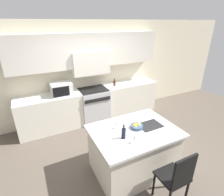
{
  "coord_description": "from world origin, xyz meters",
  "views": [
    {
      "loc": [
        -1.53,
        -2.58,
        2.65
      ],
      "look_at": [
        -0.02,
        0.46,
        1.16
      ],
      "focal_mm": 28.0,
      "sensor_mm": 36.0,
      "label": 1
    }
  ],
  "objects_px": {
    "wine_bottle": "(124,133)",
    "fruit_bowl": "(136,126)",
    "range_stove": "(94,105)",
    "island_chair": "(177,176)",
    "wine_glass_far": "(117,123)",
    "wine_glass_near": "(135,137)",
    "oil_bottle_on_counter": "(115,83)",
    "microwave": "(61,89)"
  },
  "relations": [
    {
      "from": "wine_bottle",
      "to": "fruit_bowl",
      "type": "distance_m",
      "value": 0.39
    },
    {
      "from": "range_stove",
      "to": "island_chair",
      "type": "distance_m",
      "value": 2.99
    },
    {
      "from": "wine_glass_far",
      "to": "fruit_bowl",
      "type": "relative_size",
      "value": 0.76
    },
    {
      "from": "wine_bottle",
      "to": "island_chair",
      "type": "bearing_deg",
      "value": -58.31
    },
    {
      "from": "wine_glass_near",
      "to": "range_stove",
      "type": "bearing_deg",
      "value": 84.64
    },
    {
      "from": "wine_bottle",
      "to": "oil_bottle_on_counter",
      "type": "xyz_separation_m",
      "value": [
        0.98,
        2.21,
        0.02
      ]
    },
    {
      "from": "range_stove",
      "to": "wine_glass_far",
      "type": "xyz_separation_m",
      "value": [
        -0.28,
        -1.93,
        0.55
      ]
    },
    {
      "from": "wine_bottle",
      "to": "oil_bottle_on_counter",
      "type": "height_order",
      "value": "wine_bottle"
    },
    {
      "from": "island_chair",
      "to": "oil_bottle_on_counter",
      "type": "distance_m",
      "value": 3.05
    },
    {
      "from": "microwave",
      "to": "wine_glass_far",
      "type": "distance_m",
      "value": 2.03
    },
    {
      "from": "fruit_bowl",
      "to": "oil_bottle_on_counter",
      "type": "relative_size",
      "value": 1.07
    },
    {
      "from": "island_chair",
      "to": "fruit_bowl",
      "type": "distance_m",
      "value": 0.99
    },
    {
      "from": "range_stove",
      "to": "wine_bottle",
      "type": "bearing_deg",
      "value": -98.16
    },
    {
      "from": "wine_glass_far",
      "to": "oil_bottle_on_counter",
      "type": "xyz_separation_m",
      "value": [
        0.94,
        1.92,
        0.0
      ]
    },
    {
      "from": "range_stove",
      "to": "oil_bottle_on_counter",
      "type": "relative_size",
      "value": 4.48
    },
    {
      "from": "range_stove",
      "to": "fruit_bowl",
      "type": "distance_m",
      "value": 2.13
    },
    {
      "from": "microwave",
      "to": "range_stove",
      "type": "bearing_deg",
      "value": -1.28
    },
    {
      "from": "wine_bottle",
      "to": "wine_glass_far",
      "type": "distance_m",
      "value": 0.3
    },
    {
      "from": "wine_bottle",
      "to": "wine_glass_far",
      "type": "bearing_deg",
      "value": 82.03
    },
    {
      "from": "island_chair",
      "to": "fruit_bowl",
      "type": "height_order",
      "value": "island_chair"
    },
    {
      "from": "island_chair",
      "to": "wine_bottle",
      "type": "relative_size",
      "value": 3.94
    },
    {
      "from": "microwave",
      "to": "wine_glass_far",
      "type": "relative_size",
      "value": 2.96
    },
    {
      "from": "microwave",
      "to": "wine_bottle",
      "type": "distance_m",
      "value": 2.31
    },
    {
      "from": "microwave",
      "to": "fruit_bowl",
      "type": "distance_m",
      "value": 2.27
    },
    {
      "from": "microwave",
      "to": "wine_glass_near",
      "type": "relative_size",
      "value": 2.96
    },
    {
      "from": "wine_bottle",
      "to": "wine_glass_near",
      "type": "xyz_separation_m",
      "value": [
        0.09,
        -0.18,
        0.02
      ]
    },
    {
      "from": "fruit_bowl",
      "to": "island_chair",
      "type": "bearing_deg",
      "value": -82.85
    },
    {
      "from": "microwave",
      "to": "wine_bottle",
      "type": "height_order",
      "value": "microwave"
    },
    {
      "from": "fruit_bowl",
      "to": "oil_bottle_on_counter",
      "type": "xyz_separation_m",
      "value": [
        0.62,
        2.06,
        0.09
      ]
    },
    {
      "from": "fruit_bowl",
      "to": "oil_bottle_on_counter",
      "type": "bearing_deg",
      "value": 73.17
    },
    {
      "from": "island_chair",
      "to": "wine_glass_near",
      "type": "bearing_deg",
      "value": 123.11
    },
    {
      "from": "wine_bottle",
      "to": "wine_glass_near",
      "type": "distance_m",
      "value": 0.21
    },
    {
      "from": "wine_bottle",
      "to": "fruit_bowl",
      "type": "relative_size",
      "value": 1.13
    },
    {
      "from": "wine_bottle",
      "to": "fruit_bowl",
      "type": "xyz_separation_m",
      "value": [
        0.35,
        0.15,
        -0.06
      ]
    },
    {
      "from": "wine_glass_near",
      "to": "oil_bottle_on_counter",
      "type": "xyz_separation_m",
      "value": [
        0.88,
        2.4,
        0.0
      ]
    },
    {
      "from": "wine_glass_near",
      "to": "wine_bottle",
      "type": "bearing_deg",
      "value": 116.94
    },
    {
      "from": "oil_bottle_on_counter",
      "to": "wine_glass_near",
      "type": "bearing_deg",
      "value": -110.23
    },
    {
      "from": "range_stove",
      "to": "fruit_bowl",
      "type": "xyz_separation_m",
      "value": [
        0.03,
        -2.07,
        0.47
      ]
    },
    {
      "from": "fruit_bowl",
      "to": "wine_glass_far",
      "type": "bearing_deg",
      "value": 154.94
    },
    {
      "from": "island_chair",
      "to": "wine_glass_far",
      "type": "relative_size",
      "value": 5.88
    },
    {
      "from": "microwave",
      "to": "wine_glass_near",
      "type": "distance_m",
      "value": 2.51
    },
    {
      "from": "island_chair",
      "to": "fruit_bowl",
      "type": "relative_size",
      "value": 4.46
    }
  ]
}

